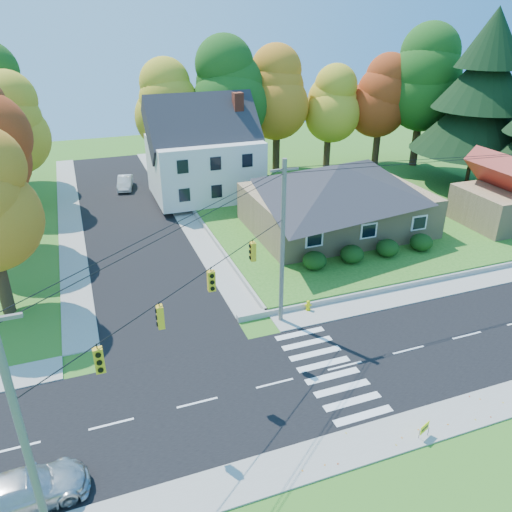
{
  "coord_description": "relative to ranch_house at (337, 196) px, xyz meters",
  "views": [
    {
      "loc": [
        -11.72,
        -18.18,
        16.79
      ],
      "look_at": [
        -2.06,
        8.0,
        3.17
      ],
      "focal_mm": 35.0,
      "sensor_mm": 36.0,
      "label": 1
    }
  ],
  "objects": [
    {
      "name": "garage",
      "position": [
        14.0,
        -4.01,
        -0.42
      ],
      "size": [
        7.3,
        6.3,
        4.6
      ],
      "color": "tan",
      "rests_on": "lawn"
    },
    {
      "name": "tree_lot_4",
      "position": [
        14.0,
        16.0,
        5.04
      ],
      "size": [
        6.72,
        6.72,
        12.51
      ],
      "color": "#3F2A19",
      "rests_on": "lawn"
    },
    {
      "name": "sidewalk_north",
      "position": [
        -8.0,
        -11.0,
        -3.23
      ],
      "size": [
        90.0,
        2.0,
        0.08
      ],
      "primitive_type": "cube",
      "color": "#9C9A90",
      "rests_on": "ground"
    },
    {
      "name": "colonial_house",
      "position": [
        -7.96,
        12.0,
        1.32
      ],
      "size": [
        10.4,
        8.4,
        9.6
      ],
      "color": "silver",
      "rests_on": "lawn"
    },
    {
      "name": "tree_west_2",
      "position": [
        -25.0,
        16.0,
        4.54
      ],
      "size": [
        6.72,
        6.72,
        12.51
      ],
      "color": "#3F2A19",
      "rests_on": "ground"
    },
    {
      "name": "lawn",
      "position": [
        5.0,
        5.0,
        -3.02
      ],
      "size": [
        30.0,
        30.0,
        0.5
      ],
      "primitive_type": "cube",
      "color": "#3D7923",
      "rests_on": "ground"
    },
    {
      "name": "tree_lot_1",
      "position": [
        -4.0,
        17.0,
        6.35
      ],
      "size": [
        7.84,
        7.84,
        14.6
      ],
      "color": "#3F2A19",
      "rests_on": "lawn"
    },
    {
      "name": "road_main",
      "position": [
        -8.0,
        -16.0,
        -3.26
      ],
      "size": [
        90.0,
        8.0,
        0.02
      ],
      "primitive_type": "cube",
      "color": "black",
      "rests_on": "ground"
    },
    {
      "name": "fire_hydrant",
      "position": [
        -7.46,
        -10.39,
        -2.91
      ],
      "size": [
        0.42,
        0.33,
        0.74
      ],
      "color": "#DCCD04",
      "rests_on": "ground"
    },
    {
      "name": "sidewalk_south",
      "position": [
        -8.0,
        -21.0,
        -3.23
      ],
      "size": [
        90.0,
        2.0,
        0.08
      ],
      "primitive_type": "cube",
      "color": "#9C9A90",
      "rests_on": "ground"
    },
    {
      "name": "tree_lot_5",
      "position": [
        18.0,
        14.0,
        7.0
      ],
      "size": [
        8.4,
        8.4,
        15.64
      ],
      "color": "#3F2A19",
      "rests_on": "lawn"
    },
    {
      "name": "tree_lot_3",
      "position": [
        8.0,
        17.0,
        4.39
      ],
      "size": [
        6.16,
        6.16,
        11.47
      ],
      "color": "#3F2A19",
      "rests_on": "lawn"
    },
    {
      "name": "white_car",
      "position": [
        -15.17,
        18.15,
        -2.59
      ],
      "size": [
        2.13,
        4.2,
        1.32
      ],
      "primitive_type": "imported",
      "rotation": [
        0.0,
        0.0,
        -0.19
      ],
      "color": "#BDBDBD",
      "rests_on": "road_cross"
    },
    {
      "name": "tree_lot_0",
      "position": [
        -10.0,
        18.0,
        5.04
      ],
      "size": [
        6.72,
        6.72,
        12.51
      ],
      "color": "#3F2A19",
      "rests_on": "lawn"
    },
    {
      "name": "silver_sedan",
      "position": [
        -23.46,
        -19.06,
        -2.55
      ],
      "size": [
        4.96,
        2.35,
        1.4
      ],
      "primitive_type": "imported",
      "rotation": [
        0.0,
        0.0,
        1.65
      ],
      "color": "silver",
      "rests_on": "road_main"
    },
    {
      "name": "conifer_east_a",
      "position": [
        19.0,
        6.0,
        6.12
      ],
      "size": [
        12.8,
        12.8,
        16.96
      ],
      "color": "#3F2A19",
      "rests_on": "lawn"
    },
    {
      "name": "traffic_infrastructure",
      "position": [
        -8.15,
        -14.65,
        1.88
      ],
      "size": [
        38.1,
        10.66,
        10.0
      ],
      "color": "#666059",
      "rests_on": "ground"
    },
    {
      "name": "tree_lot_2",
      "position": [
        2.0,
        18.0,
        5.7
      ],
      "size": [
        7.28,
        7.28,
        13.56
      ],
      "color": "#3F2A19",
      "rests_on": "lawn"
    },
    {
      "name": "yard_sign",
      "position": [
        -7.25,
        -21.57,
        -2.69
      ],
      "size": [
        0.61,
        0.27,
        0.81
      ],
      "color": "black",
      "rests_on": "ground"
    },
    {
      "name": "hedge_row",
      "position": [
        -0.5,
        -6.2,
        -2.13
      ],
      "size": [
        10.7,
        1.7,
        1.27
      ],
      "color": "#163A10",
      "rests_on": "lawn"
    },
    {
      "name": "ranch_house",
      "position": [
        0.0,
        0.0,
        0.0
      ],
      "size": [
        14.6,
        10.6,
        5.4
      ],
      "color": "tan",
      "rests_on": "lawn"
    },
    {
      "name": "road_cross",
      "position": [
        -16.0,
        10.0,
        -3.25
      ],
      "size": [
        8.0,
        44.0,
        0.02
      ],
      "primitive_type": "cube",
      "color": "black",
      "rests_on": "ground"
    },
    {
      "name": "ground",
      "position": [
        -8.0,
        -16.0,
        -3.27
      ],
      "size": [
        120.0,
        120.0,
        0.0
      ],
      "primitive_type": "plane",
      "color": "#3D7923"
    }
  ]
}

